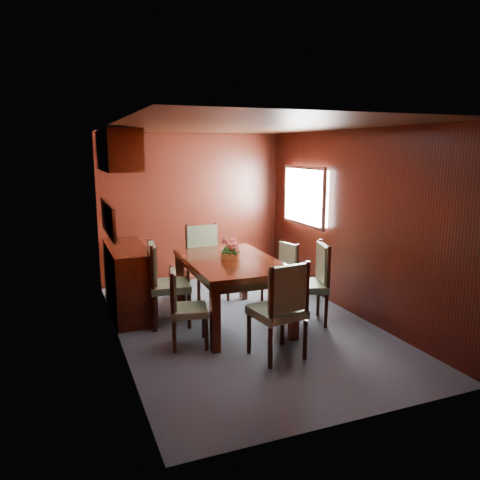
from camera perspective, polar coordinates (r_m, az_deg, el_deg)
name	(u,v)px	position (r m, az deg, el deg)	size (l,w,h in m)	color
ground	(244,325)	(5.89, 0.54, -10.34)	(4.50, 4.50, 0.00)	#3B4250
room_shell	(227,192)	(5.78, -1.65, 5.91)	(3.06, 4.52, 2.41)	black
sideboard	(128,280)	(6.36, -13.47, -4.74)	(0.48, 1.40, 0.90)	black
dining_table	(231,268)	(5.80, -1.06, -3.47)	(1.10, 1.74, 0.81)	black
chair_left_near	(183,303)	(5.19, -6.99, -7.69)	(0.48, 0.49, 0.88)	black
chair_left_far	(163,279)	(5.81, -9.40, -4.72)	(0.53, 0.55, 1.05)	black
chair_right_near	(313,279)	(5.89, 8.92, -4.67)	(0.59, 0.60, 1.02)	black
chair_right_far	(283,269)	(6.66, 5.25, -3.54)	(0.46, 0.47, 0.86)	black
chair_head	(282,305)	(4.82, 5.10, -7.94)	(0.56, 0.54, 1.04)	black
chair_foot	(205,258)	(6.79, -4.25, -2.16)	(0.55, 0.53, 1.08)	black
flower_centerpiece	(231,249)	(5.79, -1.17, -1.09)	(0.26, 0.26, 0.26)	#B87138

